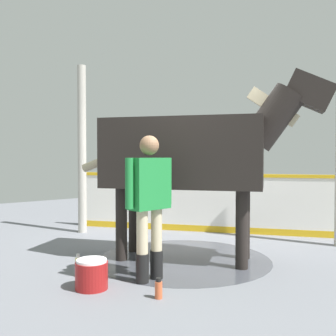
# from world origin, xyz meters

# --- Properties ---
(ground_plane) EXTENTS (16.00, 16.00, 0.02)m
(ground_plane) POSITION_xyz_m (0.00, 0.00, -0.01)
(ground_plane) COLOR slate
(wet_patch) EXTENTS (2.43, 2.43, 0.00)m
(wet_patch) POSITION_xyz_m (-0.30, -0.26, 0.00)
(wet_patch) COLOR #42444C
(wet_patch) RESTS_ON ground
(barrier_wall) EXTENTS (3.15, 4.12, 1.11)m
(barrier_wall) POSITION_xyz_m (1.32, 0.97, 0.51)
(barrier_wall) COLOR white
(barrier_wall) RESTS_ON ground
(roof_post_far) EXTENTS (0.16, 0.16, 3.13)m
(roof_post_far) POSITION_xyz_m (-0.55, 2.39, 1.57)
(roof_post_far) COLOR #B7B2A8
(roof_post_far) RESTS_ON ground
(horse) EXTENTS (2.32, 2.90, 2.54)m
(horse) POSITION_xyz_m (-0.23, -0.35, 1.48)
(horse) COLOR black
(horse) RESTS_ON ground
(handler) EXTENTS (0.67, 0.27, 1.67)m
(handler) POSITION_xyz_m (-1.21, -0.72, 0.96)
(handler) COLOR black
(handler) RESTS_ON ground
(wash_bucket) EXTENTS (0.35, 0.35, 0.32)m
(wash_bucket) POSITION_xyz_m (-1.87, -0.56, 0.16)
(wash_bucket) COLOR maroon
(wash_bucket) RESTS_ON ground
(bottle_shampoo) EXTENTS (0.06, 0.06, 0.26)m
(bottle_shampoo) POSITION_xyz_m (-1.78, -0.04, 0.12)
(bottle_shampoo) COLOR #D8CC4C
(bottle_shampoo) RESTS_ON ground
(bottle_spray) EXTENTS (0.08, 0.08, 0.21)m
(bottle_spray) POSITION_xyz_m (-1.47, -1.24, 0.10)
(bottle_spray) COLOR #CC5933
(bottle_spray) RESTS_ON ground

